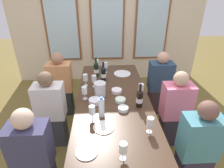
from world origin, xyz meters
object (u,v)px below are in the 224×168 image
wine_glass_4 (94,79)px  wine_glass_5 (150,123)px  wine_glass_1 (85,78)px  wine_glass_6 (97,63)px  wine_bottle_0 (103,74)px  wine_glass_0 (106,66)px  tasting_bowl_3 (120,100)px  tasting_bowl_0 (117,91)px  seated_person_5 (159,85)px  wine_bottle_2 (140,98)px  white_plate_2 (104,127)px  wine_glass_3 (123,148)px  tasting_bowl_1 (95,101)px  tasting_bowl_2 (123,109)px  water_bottle (102,107)px  white_plate_1 (122,74)px  seated_person_0 (34,158)px  white_plate_0 (87,152)px  seated_person_2 (51,112)px  wine_glass_7 (92,111)px  wine_glass_8 (84,91)px  seated_person_1 (197,149)px  metal_pitcher (100,89)px  seated_person_3 (175,111)px  dining_table (113,103)px  wine_bottle_1 (96,69)px

wine_glass_4 → wine_glass_5: same height
wine_glass_1 → wine_glass_6: 0.60m
wine_bottle_0 → wine_glass_0: bearing=82.8°
tasting_bowl_3 → wine_glass_5: size_ratio=0.75×
tasting_bowl_0 → seated_person_5: 0.99m
wine_bottle_0 → wine_bottle_2: 0.81m
tasting_bowl_3 → seated_person_5: bearing=46.7°
tasting_bowl_3 → seated_person_5: size_ratio=0.12×
white_plate_2 → wine_bottle_2: size_ratio=0.72×
wine_bottle_0 → wine_glass_3: bearing=-84.6°
tasting_bowl_1 → tasting_bowl_2: (0.33, -0.17, -0.01)m
water_bottle → white_plate_1: bearing=72.5°
tasting_bowl_3 → wine_glass_0: wine_glass_0 is taller
seated_person_0 → white_plate_0: bearing=-15.2°
white_plate_1 → tasting_bowl_0: (-0.14, -0.58, 0.02)m
seated_person_2 → tasting_bowl_3: bearing=-8.0°
seated_person_2 → tasting_bowl_0: bearing=6.6°
wine_glass_4 → wine_bottle_2: bearing=-43.9°
wine_glass_0 → tasting_bowl_3: bearing=-79.7°
tasting_bowl_1 → water_bottle: (0.08, -0.26, 0.09)m
wine_glass_6 → wine_glass_7: (-0.03, -1.36, -0.00)m
water_bottle → wine_glass_8: (-0.21, 0.36, 0.01)m
white_plate_2 → wine_glass_5: 0.47m
wine_glass_5 → seated_person_1: seated_person_1 is taller
seated_person_1 → wine_glass_6: bearing=122.7°
metal_pitcher → white_plate_0: bearing=-97.1°
wine_glass_4 → tasting_bowl_0: bearing=-30.5°
wine_glass_1 → seated_person_2: bearing=-144.6°
tasting_bowl_3 → water_bottle: bearing=-130.8°
wine_glass_7 → seated_person_3: 1.19m
dining_table → seated_person_1: seated_person_1 is taller
white_plate_2 → wine_glass_8: bearing=112.3°
white_plate_1 → tasting_bowl_2: bearing=-95.4°
white_plate_0 → water_bottle: water_bottle is taller
seated_person_2 → seated_person_3: same height
white_plate_0 → white_plate_1: 1.67m
wine_glass_1 → seated_person_1: 1.64m
white_plate_2 → wine_glass_6: wine_glass_6 is taller
wine_glass_4 → wine_glass_8: size_ratio=1.00×
wine_bottle_0 → seated_person_1: 1.56m
wine_glass_0 → wine_glass_7: 1.24m
wine_bottle_1 → water_bottle: (0.08, -1.01, -0.01)m
white_plate_0 → wine_glass_1: bearing=94.2°
wine_glass_1 → seated_person_2: size_ratio=0.16×
tasting_bowl_2 → wine_glass_0: 1.10m
white_plate_1 → wine_bottle_2: bearing=-83.6°
wine_glass_1 → wine_bottle_0: bearing=27.1°
seated_person_5 → seated_person_1: bearing=-90.0°
tasting_bowl_2 → wine_glass_8: bearing=149.2°
wine_bottle_0 → wine_glass_7: wine_bottle_0 is taller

